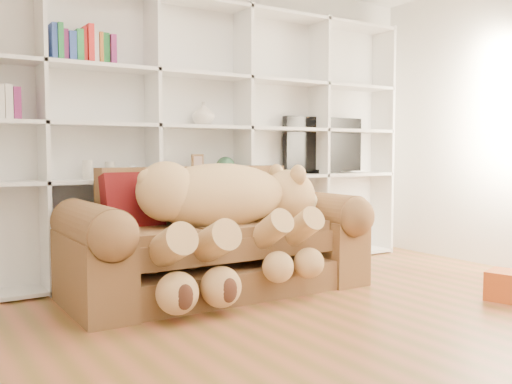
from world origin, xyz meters
TOP-DOWN VIEW (x-y plane):
  - floor at (0.00, 0.00)m, footprint 5.00×5.00m
  - wall_back at (0.00, 2.50)m, footprint 5.00×0.02m
  - bookshelf at (-0.24, 2.36)m, footprint 4.43×0.35m
  - sofa at (-0.19, 1.66)m, footprint 2.29×0.99m
  - teddy_bear at (-0.21, 1.47)m, footprint 1.65×0.92m
  - throw_pillow at (-0.80, 1.82)m, footprint 0.44×0.25m
  - gift_box at (1.47, 0.29)m, footprint 0.33×0.32m
  - tv at (1.43, 2.35)m, footprint 0.96×0.18m
  - picture_frame at (-0.03, 2.30)m, footprint 0.15×0.08m
  - green_vase at (0.26, 2.30)m, footprint 0.17×0.17m
  - figurine_tall at (-0.99, 2.30)m, footprint 0.10×0.10m
  - figurine_short at (-0.81, 2.30)m, footprint 0.10×0.10m
  - snow_globe at (-0.62, 2.30)m, footprint 0.11×0.11m
  - shelf_vase at (0.04, 2.30)m, footprint 0.24×0.24m

SIDE VIEW (x-z plane):
  - floor at x=0.00m, z-range 0.00..0.00m
  - gift_box at x=1.47m, z-range 0.00..0.21m
  - sofa at x=-0.19m, z-range -0.12..0.84m
  - teddy_bear at x=-0.21m, z-range 0.18..1.14m
  - throw_pillow at x=-0.80m, z-range 0.48..0.93m
  - snow_globe at x=-0.62m, z-range 0.87..0.98m
  - figurine_short at x=-0.81m, z-range 0.86..1.00m
  - figurine_tall at x=-0.99m, z-range 0.86..1.02m
  - green_vase at x=0.26m, z-range 0.86..1.04m
  - picture_frame at x=-0.03m, z-range 0.87..1.06m
  - tv at x=1.43m, z-range 0.86..1.43m
  - bookshelf at x=-0.24m, z-range 0.11..2.51m
  - wall_back at x=0.00m, z-range 0.00..2.70m
  - shelf_vase at x=0.04m, z-range 1.31..1.52m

